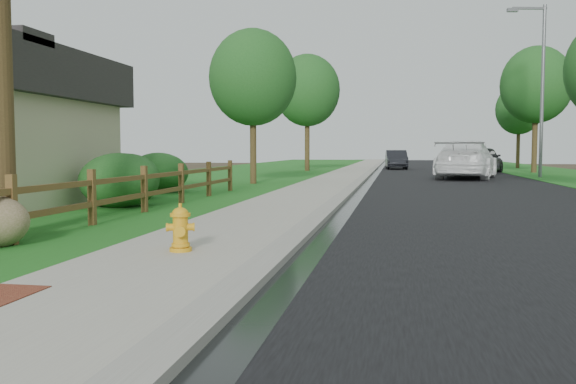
% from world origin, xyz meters
% --- Properties ---
extents(ground, '(120.00, 120.00, 0.00)m').
position_xyz_m(ground, '(0.00, 0.00, 0.00)').
color(ground, '#362E1D').
extents(road, '(8.00, 90.00, 0.02)m').
position_xyz_m(road, '(4.60, 35.00, 0.01)').
color(road, black).
rests_on(road, ground).
extents(curb, '(0.40, 90.00, 0.12)m').
position_xyz_m(curb, '(0.40, 35.00, 0.06)').
color(curb, gray).
rests_on(curb, ground).
extents(wet_gutter, '(0.50, 90.00, 0.00)m').
position_xyz_m(wet_gutter, '(0.75, 35.00, 0.02)').
color(wet_gutter, black).
rests_on(wet_gutter, road).
extents(sidewalk, '(2.20, 90.00, 0.10)m').
position_xyz_m(sidewalk, '(-0.90, 35.00, 0.05)').
color(sidewalk, '#9E9689').
rests_on(sidewalk, ground).
extents(grass_strip, '(1.60, 90.00, 0.06)m').
position_xyz_m(grass_strip, '(-2.80, 35.00, 0.03)').
color(grass_strip, '#215D1A').
rests_on(grass_strip, ground).
extents(lawn_near, '(9.00, 90.00, 0.04)m').
position_xyz_m(lawn_near, '(-8.00, 35.00, 0.02)').
color(lawn_near, '#215D1A').
rests_on(lawn_near, ground).
extents(verge_far, '(6.00, 90.00, 0.04)m').
position_xyz_m(verge_far, '(11.50, 35.00, 0.02)').
color(verge_far, '#215D1A').
rests_on(verge_far, ground).
extents(ranch_fence, '(0.12, 16.92, 1.10)m').
position_xyz_m(ranch_fence, '(-3.60, 6.40, 0.62)').
color(ranch_fence, '#4F391A').
rests_on(ranch_fence, ground).
extents(fire_hydrant, '(0.43, 0.34, 0.65)m').
position_xyz_m(fire_hydrant, '(-0.87, 2.45, 0.40)').
color(fire_hydrant, gold).
rests_on(fire_hydrant, sidewalk).
extents(white_suv, '(3.93, 6.83, 1.86)m').
position_xyz_m(white_suv, '(5.43, 26.13, 0.95)').
color(white_suv, white).
rests_on(white_suv, road).
extents(dark_car_mid, '(3.35, 5.24, 1.66)m').
position_xyz_m(dark_car_mid, '(7.20, 33.66, 0.85)').
color(dark_car_mid, black).
rests_on(dark_car_mid, road).
extents(dark_car_far, '(1.73, 4.33, 1.40)m').
position_xyz_m(dark_car_far, '(2.00, 40.54, 0.72)').
color(dark_car_far, black).
rests_on(dark_car_far, road).
extents(streetlight, '(2.01, 0.60, 8.76)m').
position_xyz_m(streetlight, '(9.11, 27.72, 4.96)').
color(streetlight, slate).
rests_on(streetlight, ground).
extents(shrub_b, '(2.59, 2.59, 1.38)m').
position_xyz_m(shrub_b, '(-4.82, 8.90, 0.69)').
color(shrub_b, '#1B4A1A').
rests_on(shrub_b, ground).
extents(shrub_c, '(2.28, 2.28, 1.35)m').
position_xyz_m(shrub_c, '(-5.70, 11.24, 0.68)').
color(shrub_c, '#1B4A1A').
rests_on(shrub_c, ground).
extents(shrub_d, '(2.46, 2.46, 1.36)m').
position_xyz_m(shrub_d, '(-5.86, 14.00, 0.68)').
color(shrub_d, '#1B4A1A').
rests_on(shrub_d, ground).
extents(tree_near_left, '(3.63, 3.63, 6.43)m').
position_xyz_m(tree_near_left, '(-3.90, 19.50, 4.42)').
color(tree_near_left, '#3D2B19').
rests_on(tree_near_left, ground).
extents(tree_mid_left, '(4.36, 4.36, 7.80)m').
position_xyz_m(tree_mid_left, '(-3.90, 35.22, 5.38)').
color(tree_mid_left, '#3D2B19').
rests_on(tree_mid_left, ground).
extents(tree_mid_right, '(4.30, 4.30, 7.80)m').
position_xyz_m(tree_mid_right, '(10.41, 34.56, 5.42)').
color(tree_mid_right, '#3D2B19').
rests_on(tree_mid_right, ground).
extents(tree_far_right, '(3.50, 3.50, 6.46)m').
position_xyz_m(tree_far_right, '(11.20, 43.95, 4.52)').
color(tree_far_right, '#3D2B19').
rests_on(tree_far_right, ground).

